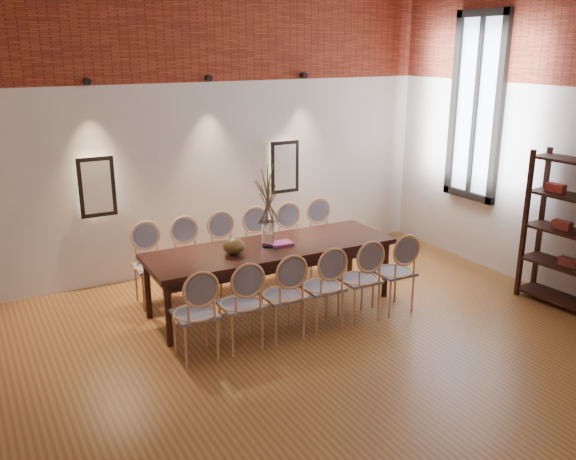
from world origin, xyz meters
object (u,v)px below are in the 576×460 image
bowl (234,246)px  book (281,244)px  dining_table (271,277)px  chair_near_b (240,304)px  chair_near_a (195,314)px  chair_far_d (262,248)px  chair_far_b (191,260)px  shelving_rack (569,232)px  chair_near_d (322,287)px  chair_near_c (283,295)px  chair_far_a (152,266)px  chair_far_e (295,242)px  chair_far_c (227,254)px  chair_near_e (359,279)px  chair_far_f (326,237)px  chair_near_f (394,272)px  vase (268,234)px

bowl → book: 0.60m
dining_table → chair_near_b: (-0.73, -0.73, 0.09)m
chair_near_a → chair_far_d: bearing=45.9°
chair_far_b → chair_far_d: size_ratio=1.00×
shelving_rack → chair_near_d: bearing=157.8°
chair_near_c → chair_far_a: same height
chair_far_a → chair_far_e: 1.91m
book → shelving_rack: 3.31m
chair_far_c → chair_far_d: bearing=180.0°
chair_far_e → chair_far_d: bearing=-0.0°
chair_near_e → shelving_rack: (2.31, -0.86, 0.43)m
shelving_rack → bowl: bearing=150.8°
chair_far_a → chair_far_d: (1.43, -0.02, 0.00)m
chair_far_c → chair_far_e: bearing=180.0°
dining_table → bowl: 0.67m
chair_near_e → book: size_ratio=3.62×
chair_near_a → shelving_rack: size_ratio=0.52×
chair_near_a → chair_far_f: 2.81m
chair_far_c → shelving_rack: size_ratio=0.52×
shelving_rack → chair_far_b: bearing=142.6°
dining_table → book: size_ratio=11.03×
chair_near_f → chair_far_f: 1.48m
chair_near_d → shelving_rack: 2.95m
vase → bowl: (-0.44, -0.04, -0.06)m
chair_near_c → chair_far_a: 1.76m
chair_near_d → chair_near_e: size_ratio=1.00×
chair_far_b → chair_far_e: size_ratio=1.00×
chair_near_d → chair_far_c: bearing=107.9°
chair_near_d → chair_far_c: same height
chair_near_c → chair_far_c: same height
chair_near_d → vase: bearing=110.5°
chair_near_f → shelving_rack: shelving_rack is taller
chair_near_d → chair_far_a: (-1.41, 1.50, 0.00)m
chair_near_b → chair_near_f: size_ratio=1.00×
chair_near_c → chair_near_e: same height
dining_table → chair_near_d: 0.78m
chair_near_a → shelving_rack: (4.22, -0.89, 0.43)m
chair_near_a → chair_far_b: bearing=72.1°
chair_near_d → chair_far_e: 1.56m
chair_far_c → vase: bearing=105.2°
chair_near_c → shelving_rack: 3.40m
chair_near_f → bowl: bearing=157.6°
chair_near_c → chair_far_b: same height
chair_near_d → chair_near_b: bearing=180.0°
chair_far_d → book: bearing=80.9°
chair_near_e → chair_far_e: 1.48m
chair_far_c → chair_near_f: bearing=134.1°
chair_far_e → vase: 1.14m
chair_near_c → shelving_rack: size_ratio=0.52×
chair_near_b → chair_far_d: same height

